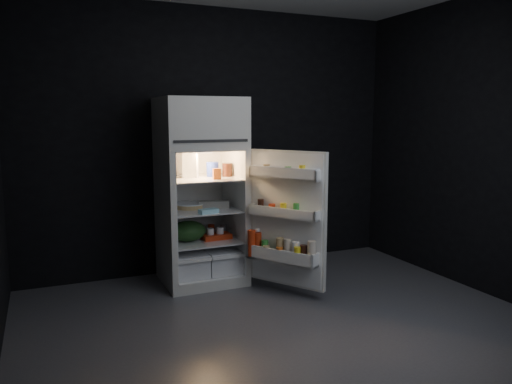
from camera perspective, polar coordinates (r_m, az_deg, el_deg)
name	(u,v)px	position (r m, az deg, el deg)	size (l,w,h in m)	color
floor	(287,326)	(4.00, 3.55, -15.05)	(4.00, 3.40, 0.00)	#4D4D52
wall_back	(214,141)	(5.24, -4.80, 5.82)	(4.00, 0.00, 2.70)	black
wall_front	(472,177)	(2.30, 23.44, 1.56)	(4.00, 0.00, 2.70)	black
wall_right	(489,145)	(4.91, 25.07, 4.86)	(0.00, 3.40, 2.70)	black
refrigerator	(200,185)	(4.83, -6.42, 0.86)	(0.76, 0.71, 1.78)	silver
fridge_door	(286,221)	(4.45, 3.39, -3.38)	(0.55, 0.71, 1.22)	silver
milk_jug	(190,165)	(4.80, -7.50, 3.08)	(0.14, 0.14, 0.24)	white
mayo_jar	(213,169)	(4.86, -4.99, 2.60)	(0.12, 0.12, 0.14)	#1C309C
jam_jar	(227,170)	(4.86, -3.31, 2.55)	(0.10, 0.10, 0.13)	black
amber_bottle	(172,166)	(4.80, -9.54, 2.92)	(0.08, 0.08, 0.22)	#B96B1D
small_carton	(217,174)	(4.65, -4.49, 2.08)	(0.07, 0.05, 0.10)	#C25616
egg_carton	(214,204)	(4.85, -4.86, -1.42)	(0.29, 0.11, 0.07)	gray
pie	(190,206)	(4.88, -7.54, -1.57)	(0.30, 0.30, 0.04)	tan
flat_package	(209,211)	(4.59, -5.44, -2.19)	(0.17, 0.09, 0.04)	#93D3E3
wrapped_pkg	(217,203)	(4.98, -4.53, -1.26)	(0.13, 0.11, 0.05)	beige
produce_bag	(188,231)	(4.81, -7.78, -4.44)	(0.34, 0.29, 0.20)	#193815
yogurt_tray	(216,236)	(4.88, -4.57, -5.08)	(0.28, 0.15, 0.05)	#B32C0F
small_can_red	(211,229)	(5.11, -5.15, -4.22)	(0.07, 0.07, 0.09)	#B32C0F
small_can_silver	(223,229)	(5.12, -3.79, -4.18)	(0.06, 0.06, 0.09)	#B8B8BD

